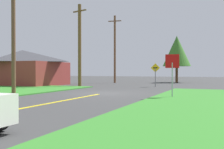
% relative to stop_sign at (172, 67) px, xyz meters
% --- Properties ---
extents(ground_plane, '(120.00, 120.00, 0.00)m').
position_rel_stop_sign_xyz_m(ground_plane, '(-5.11, 1.60, -1.84)').
color(ground_plane, '#3B3B3B').
extents(lane_stripe_center, '(0.20, 14.00, 0.01)m').
position_rel_stop_sign_xyz_m(lane_stripe_center, '(-5.11, -6.40, -1.83)').
color(lane_stripe_center, yellow).
rests_on(lane_stripe_center, ground).
extents(stop_sign, '(0.81, 0.11, 2.59)m').
position_rel_stop_sign_xyz_m(stop_sign, '(0.00, 0.00, 0.00)').
color(stop_sign, '#9EA0A8').
rests_on(stop_sign, ground).
extents(utility_pole_near, '(1.80, 0.38, 7.94)m').
position_rel_stop_sign_xyz_m(utility_pole_near, '(-10.56, -1.60, 2.26)').
color(utility_pole_near, brown).
rests_on(utility_pole_near, ground).
extents(utility_pole_mid, '(1.77, 0.58, 8.45)m').
position_rel_stop_sign_xyz_m(utility_pole_mid, '(-10.84, 8.05, 2.48)').
color(utility_pole_mid, brown).
rests_on(utility_pole_mid, ground).
extents(utility_pole_far, '(1.80, 0.37, 9.16)m').
position_rel_stop_sign_xyz_m(utility_pole_far, '(-10.85, 17.70, 2.87)').
color(utility_pole_far, brown).
rests_on(utility_pole_far, ground).
extents(direction_sign, '(0.90, 0.10, 2.37)m').
position_rel_stop_sign_xyz_m(direction_sign, '(-3.47, 10.29, -0.36)').
color(direction_sign, slate).
rests_on(direction_sign, ground).
extents(oak_tree_left, '(3.85, 3.85, 6.53)m').
position_rel_stop_sign_xyz_m(oak_tree_left, '(-3.19, 21.86, 2.56)').
color(oak_tree_left, brown).
rests_on(oak_tree_left, ground).
extents(barn, '(8.90, 6.50, 4.01)m').
position_rel_stop_sign_xyz_m(barn, '(-18.52, 8.28, 0.17)').
color(barn, maroon).
rests_on(barn, ground).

